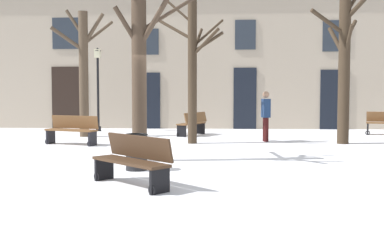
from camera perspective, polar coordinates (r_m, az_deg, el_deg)
name	(u,v)px	position (r m, az deg, el deg)	size (l,w,h in m)	color
ground_plane	(188,156)	(11.85, -0.45, -4.50)	(33.07, 33.07, 0.00)	white
building_facade	(200,52)	(21.05, 1.02, 8.41)	(20.67, 0.60, 6.84)	tan
tree_foreground	(84,68)	(17.58, -13.17, 6.26)	(1.99, 1.68, 4.66)	#4C3D2D
tree_left_of_center	(192,65)	(14.83, 0.05, 6.77)	(2.30, 1.27, 4.97)	#382B1E
tree_near_facade	(138,47)	(11.08, -6.71, 8.89)	(2.39, 2.24, 5.51)	#423326
tree_center	(345,58)	(15.52, 18.24, 7.21)	(2.13, 1.89, 4.97)	#382B1E
streetlamp	(98,80)	(19.90, -11.49, 4.85)	(0.30, 0.30, 3.50)	black
litter_bin	(136,152)	(9.82, -6.84, -3.89)	(0.48, 0.48, 0.76)	black
bench_near_lamp	(72,130)	(14.95, -14.52, -1.15)	(1.77, 1.01, 0.91)	brown
bench_back_to_back_left	(133,160)	(8.18, -7.32, -4.89)	(1.59, 1.54, 0.88)	#3D2819
bench_by_litter_bin	(193,123)	(17.58, 0.08, -0.42)	(1.12, 1.63, 0.88)	brown
person_crossing_plaza	(266,114)	(15.55, 9.06, 0.76)	(0.29, 0.41, 1.67)	#350F0F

